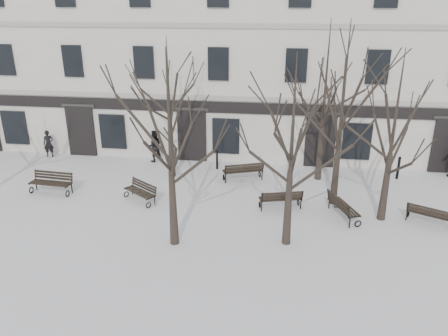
% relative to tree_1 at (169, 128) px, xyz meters
% --- Properties ---
extents(ground, '(100.00, 100.00, 0.00)m').
position_rel_tree_1_xyz_m(ground, '(2.36, 0.98, -4.48)').
color(ground, silver).
rests_on(ground, ground).
extents(building, '(40.40, 10.20, 11.40)m').
position_rel_tree_1_xyz_m(building, '(2.36, 13.94, 1.04)').
color(building, silver).
rests_on(building, ground).
extents(tree_1, '(5.02, 5.02, 7.17)m').
position_rel_tree_1_xyz_m(tree_1, '(0.00, 0.00, 0.00)').
color(tree_1, black).
rests_on(tree_1, ground).
extents(tree_2, '(4.91, 4.91, 7.02)m').
position_rel_tree_1_xyz_m(tree_2, '(4.15, 0.58, -0.09)').
color(tree_2, black).
rests_on(tree_2, ground).
extents(tree_3, '(4.86, 4.86, 6.95)m').
position_rel_tree_1_xyz_m(tree_3, '(8.07, 3.04, -0.14)').
color(tree_3, black).
rests_on(tree_3, ground).
extents(tree_4, '(4.87, 4.87, 6.96)m').
position_rel_tree_1_xyz_m(tree_4, '(-1.70, 6.44, -0.13)').
color(tree_4, black).
rests_on(tree_4, ground).
extents(tree_5, '(5.44, 5.44, 7.77)m').
position_rel_tree_1_xyz_m(tree_5, '(5.73, 7.09, 0.38)').
color(tree_5, black).
rests_on(tree_5, ground).
extents(tree_6, '(5.52, 5.52, 7.88)m').
position_rel_tree_1_xyz_m(tree_6, '(6.23, 4.35, 0.45)').
color(tree_6, black).
rests_on(tree_6, ground).
extents(bench_0, '(2.04, 0.89, 1.00)m').
position_rel_tree_1_xyz_m(bench_0, '(-6.81, 3.67, -3.93)').
color(bench_0, black).
rests_on(bench_0, ground).
extents(bench_1, '(1.94, 1.11, 0.93)m').
position_rel_tree_1_xyz_m(bench_1, '(3.90, 3.39, -3.98)').
color(bench_1, black).
rests_on(bench_1, ground).
extents(bench_2, '(1.79, 1.32, 0.87)m').
position_rel_tree_1_xyz_m(bench_2, '(9.86, 2.79, -4.01)').
color(bench_2, black).
rests_on(bench_2, ground).
extents(bench_3, '(1.76, 1.51, 0.88)m').
position_rel_tree_1_xyz_m(bench_3, '(-2.38, 3.38, -4.00)').
color(bench_3, black).
rests_on(bench_3, ground).
extents(bench_4, '(2.10, 1.37, 1.01)m').
position_rel_tree_1_xyz_m(bench_4, '(1.98, 6.33, -3.93)').
color(bench_4, black).
rests_on(bench_4, ground).
extents(bench_5, '(1.32, 1.99, 0.95)m').
position_rel_tree_1_xyz_m(bench_5, '(6.44, 2.94, -3.96)').
color(bench_5, black).
rests_on(bench_5, ground).
extents(bollard_a, '(0.14, 0.14, 1.06)m').
position_rel_tree_1_xyz_m(bollard_a, '(0.44, 7.77, -3.92)').
color(bollard_a, black).
rests_on(bollard_a, ground).
extents(bollard_b, '(0.15, 0.15, 1.20)m').
position_rel_tree_1_xyz_m(bollard_b, '(9.73, 7.64, -3.84)').
color(bollard_b, black).
rests_on(bollard_b, ground).
extents(pedestrian_a, '(0.65, 0.52, 1.56)m').
position_rel_tree_1_xyz_m(pedestrian_a, '(-9.47, 8.38, -4.48)').
color(pedestrian_a, black).
rests_on(pedestrian_a, ground).
extents(pedestrian_b, '(1.09, 0.99, 1.81)m').
position_rel_tree_1_xyz_m(pedestrian_b, '(-3.21, 8.45, -4.48)').
color(pedestrian_b, black).
rests_on(pedestrian_b, ground).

